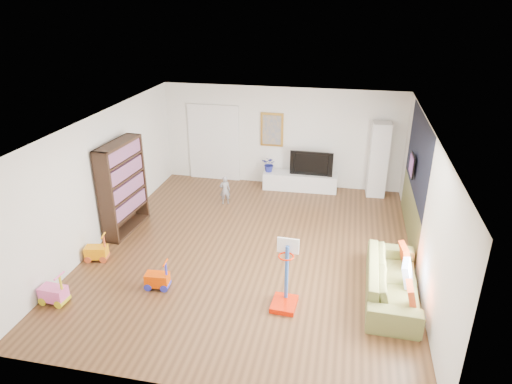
% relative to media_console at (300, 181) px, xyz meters
% --- Properties ---
extents(floor, '(6.50, 7.50, 0.00)m').
position_rel_media_console_xyz_m(floor, '(-0.60, -3.42, -0.23)').
color(floor, brown).
rests_on(floor, ground).
extents(ceiling, '(6.50, 7.50, 0.00)m').
position_rel_media_console_xyz_m(ceiling, '(-0.60, -3.42, 2.47)').
color(ceiling, white).
rests_on(ceiling, ground).
extents(wall_back, '(6.50, 0.00, 2.70)m').
position_rel_media_console_xyz_m(wall_back, '(-0.60, 0.33, 1.12)').
color(wall_back, silver).
rests_on(wall_back, ground).
extents(wall_front, '(6.50, 0.00, 2.70)m').
position_rel_media_console_xyz_m(wall_front, '(-0.60, -7.17, 1.12)').
color(wall_front, white).
rests_on(wall_front, ground).
extents(wall_left, '(0.00, 7.50, 2.70)m').
position_rel_media_console_xyz_m(wall_left, '(-3.85, -3.42, 1.12)').
color(wall_left, silver).
rests_on(wall_left, ground).
extents(wall_right, '(0.00, 7.50, 2.70)m').
position_rel_media_console_xyz_m(wall_right, '(2.65, -3.42, 1.12)').
color(wall_right, silver).
rests_on(wall_right, ground).
extents(navy_accent, '(0.01, 3.20, 1.70)m').
position_rel_media_console_xyz_m(navy_accent, '(2.64, -2.02, 1.62)').
color(navy_accent, black).
rests_on(navy_accent, wall_right).
extents(olive_wainscot, '(0.01, 3.20, 1.00)m').
position_rel_media_console_xyz_m(olive_wainscot, '(2.64, -2.02, 0.27)').
color(olive_wainscot, brown).
rests_on(olive_wainscot, wall_right).
extents(doorway, '(1.45, 0.06, 2.10)m').
position_rel_media_console_xyz_m(doorway, '(-2.50, 0.29, 0.82)').
color(doorway, white).
rests_on(doorway, ground).
extents(painting_back, '(0.62, 0.06, 0.92)m').
position_rel_media_console_xyz_m(painting_back, '(-0.85, 0.29, 1.32)').
color(painting_back, gold).
rests_on(painting_back, wall_back).
extents(artwork_right, '(0.04, 0.56, 0.46)m').
position_rel_media_console_xyz_m(artwork_right, '(2.57, -1.82, 1.32)').
color(artwork_right, '#7F3F8C').
rests_on(artwork_right, wall_right).
extents(media_console, '(2.00, 0.56, 0.46)m').
position_rel_media_console_xyz_m(media_console, '(0.00, 0.00, 0.00)').
color(media_console, silver).
rests_on(media_console, ground).
extents(tall_cabinet, '(0.48, 0.48, 1.97)m').
position_rel_media_console_xyz_m(tall_cabinet, '(2.00, 0.04, 0.75)').
color(tall_cabinet, white).
rests_on(tall_cabinet, ground).
extents(bookshelf, '(0.46, 1.43, 2.05)m').
position_rel_media_console_xyz_m(bookshelf, '(-3.57, -3.09, 0.80)').
color(bookshelf, '#321F14').
rests_on(bookshelf, ground).
extents(sofa, '(0.93, 2.24, 0.65)m').
position_rel_media_console_xyz_m(sofa, '(2.14, -4.48, 0.09)').
color(sofa, olive).
rests_on(sofa, ground).
extents(basketball_hoop, '(0.45, 0.54, 1.23)m').
position_rel_media_console_xyz_m(basketball_hoop, '(0.34, -5.14, 0.39)').
color(basketball_hoop, red).
rests_on(basketball_hoop, ground).
extents(ride_on_yellow, '(0.47, 0.35, 0.57)m').
position_rel_media_console_xyz_m(ride_on_yellow, '(-3.56, -4.44, 0.05)').
color(ride_on_yellow, '#FF9808').
rests_on(ride_on_yellow, ground).
extents(ride_on_orange, '(0.44, 0.30, 0.56)m').
position_rel_media_console_xyz_m(ride_on_orange, '(-1.99, -5.08, 0.05)').
color(ride_on_orange, '#E74500').
rests_on(ride_on_orange, ground).
extents(ride_on_pink, '(0.46, 0.30, 0.60)m').
position_rel_media_console_xyz_m(ride_on_pink, '(-3.56, -5.85, 0.07)').
color(ride_on_pink, pink).
rests_on(ride_on_pink, ground).
extents(child, '(0.32, 0.27, 0.74)m').
position_rel_media_console_xyz_m(child, '(-1.75, -1.32, 0.14)').
color(child, gray).
rests_on(child, ground).
extents(tv, '(1.14, 0.17, 0.66)m').
position_rel_media_console_xyz_m(tv, '(0.29, 0.04, 0.56)').
color(tv, black).
rests_on(tv, media_console).
extents(vase_plant, '(0.46, 0.43, 0.43)m').
position_rel_media_console_xyz_m(vase_plant, '(-0.84, -0.04, 0.45)').
color(vase_plant, navy).
rests_on(vase_plant, media_console).
extents(pillow_left, '(0.10, 0.39, 0.39)m').
position_rel_media_console_xyz_m(pillow_left, '(2.37, -5.12, 0.28)').
color(pillow_left, '#D64921').
rests_on(pillow_left, sofa).
extents(pillow_center, '(0.18, 0.42, 0.41)m').
position_rel_media_console_xyz_m(pillow_center, '(2.37, -4.47, 0.28)').
color(pillow_center, white).
rests_on(pillow_center, sofa).
extents(pillow_right, '(0.16, 0.41, 0.39)m').
position_rel_media_console_xyz_m(pillow_right, '(2.38, -3.85, 0.28)').
color(pillow_right, '#B1310D').
rests_on(pillow_right, sofa).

